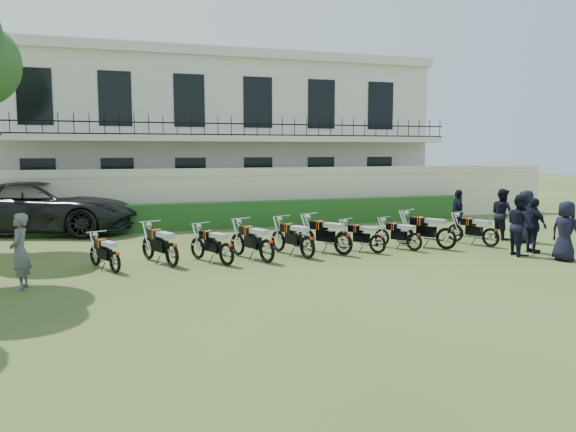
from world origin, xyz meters
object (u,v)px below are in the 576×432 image
object	(u,v)px
motorcycle_1	(172,249)
officer_3	(525,216)
motorcycle_3	(267,245)
motorcycle_8	(446,233)
officer_2	(534,226)
officer_4	(502,214)
inspector	(20,252)
officer_0	(565,231)
officer_1	(520,225)
motorcycle_2	(227,249)
motorcycle_7	(414,237)
motorcycle_9	(491,233)
motorcycle_4	(308,242)
motorcycle_6	(378,239)
suv	(43,207)
officer_5	(458,213)
motorcycle_0	(115,257)
motorcycle_5	(343,238)

from	to	relation	value
motorcycle_1	officer_3	distance (m)	11.48
motorcycle_3	motorcycle_8	xyz separation A→B (m)	(5.72, 0.26, 0.02)
officer_2	officer_4	distance (m)	2.55
officer_3	inspector	bearing A→B (deg)	81.60
inspector	officer_2	size ratio (longest dim) A/B	1.03
motorcycle_1	officer_0	world-z (taller)	officer_0
motorcycle_3	officer_1	bearing A→B (deg)	-29.55
motorcycle_2	motorcycle_7	bearing A→B (deg)	-22.35
inspector	officer_3	world-z (taller)	officer_3
motorcycle_9	officer_2	size ratio (longest dim) A/B	1.08
motorcycle_4	officer_3	distance (m)	7.78
motorcycle_7	officer_4	world-z (taller)	officer_4
motorcycle_4	officer_0	world-z (taller)	officer_0
motorcycle_6	officer_2	distance (m)	4.63
motorcycle_3	motorcycle_7	world-z (taller)	motorcycle_3
motorcycle_3	inspector	world-z (taller)	inspector
motorcycle_2	inspector	world-z (taller)	inspector
suv	officer_4	xyz separation A→B (m)	(14.94, -6.44, -0.08)
motorcycle_6	motorcycle_8	xyz separation A→B (m)	(2.27, -0.08, 0.08)
officer_3	motorcycle_6	bearing A→B (deg)	78.90
motorcycle_9	officer_5	xyz separation A→B (m)	(0.52, 2.48, 0.35)
motorcycle_7	officer_3	size ratio (longest dim) A/B	0.92
suv	inspector	size ratio (longest dim) A/B	4.08
motorcycle_6	inspector	bearing A→B (deg)	155.34
motorcycle_0	inspector	distance (m)	2.23
motorcycle_1	motorcycle_3	size ratio (longest dim) A/B	0.98
motorcycle_5	motorcycle_3	bearing A→B (deg)	159.76
motorcycle_7	officer_1	size ratio (longest dim) A/B	0.90
officer_2	officer_4	size ratio (longest dim) A/B	0.94
motorcycle_3	motorcycle_7	distance (m)	4.70
motorcycle_5	officer_3	world-z (taller)	officer_3
motorcycle_4	officer_4	world-z (taller)	officer_4
motorcycle_9	motorcycle_0	bearing A→B (deg)	159.62
motorcycle_9	suv	distance (m)	15.57
motorcycle_0	motorcycle_1	xyz separation A→B (m)	(1.41, 0.27, 0.07)
motorcycle_9	officer_2	bearing A→B (deg)	-84.50
motorcycle_8	officer_4	world-z (taller)	officer_4
motorcycle_0	motorcycle_7	xyz separation A→B (m)	(8.56, 0.39, 0.01)
motorcycle_4	motorcycle_6	size ratio (longest dim) A/B	1.26
motorcycle_4	motorcycle_5	xyz separation A→B (m)	(1.15, 0.15, 0.02)
motorcycle_3	motorcycle_5	size ratio (longest dim) A/B	1.04
motorcycle_9	inspector	xyz separation A→B (m)	(-13.16, -1.20, 0.37)
inspector	motorcycle_4	bearing A→B (deg)	107.21
motorcycle_8	suv	xyz separation A→B (m)	(-11.92, 7.69, 0.42)
motorcycle_6	officer_0	bearing A→B (deg)	-62.04
motorcycle_2	motorcycle_3	world-z (taller)	motorcycle_3
officer_3	suv	bearing A→B (deg)	49.72
motorcycle_1	officer_2	size ratio (longest dim) A/B	1.16
motorcycle_4	officer_4	bearing A→B (deg)	-9.59
motorcycle_6	motorcycle_9	world-z (taller)	motorcycle_9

